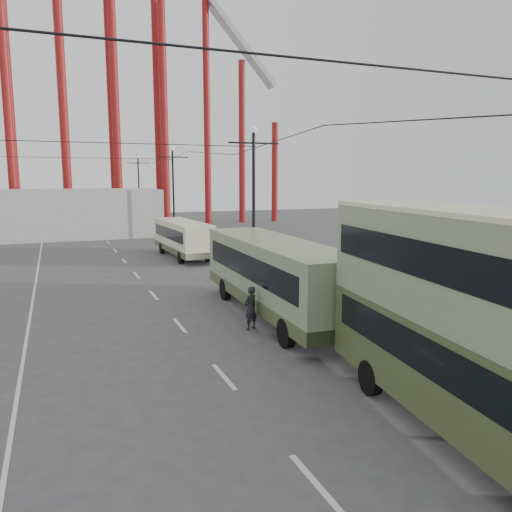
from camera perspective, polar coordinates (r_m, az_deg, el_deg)
name	(u,v)px	position (r m, az deg, el deg)	size (l,w,h in m)	color
ground	(312,429)	(13.34, 6.40, -19.06)	(160.00, 160.00, 0.00)	#454547
road_markings	(145,282)	(31.04, -12.61, -2.89)	(12.52, 120.00, 0.01)	silver
lamp_post_mid	(254,204)	(30.53, -0.27, 5.98)	(3.20, 0.44, 9.32)	black
lamp_post_far	(173,193)	(51.60, -9.42, 7.07)	(3.20, 0.44, 9.32)	black
lamp_post_distant	(139,189)	(73.22, -13.23, 7.47)	(3.20, 0.44, 9.32)	black
roller_coaster	(72,38)	(69.33, -20.26, 22.32)	(52.95, 5.00, 55.48)	maroon
fairground_shed	(52,213)	(57.45, -22.33, 4.52)	(22.00, 10.00, 5.00)	#A4A49F
double_decker_bus	(479,315)	(12.77, 24.13, -6.14)	(3.83, 10.54, 5.53)	#3F4826
single_decker_green	(275,274)	(22.53, 2.21, -2.05)	(3.19, 12.35, 3.47)	gray
single_decker_cream	(183,237)	(39.82, -8.38, 2.15)	(2.76, 9.29, 2.86)	beige
pedestrian	(251,308)	(20.74, -0.63, -5.97)	(0.67, 0.44, 1.83)	black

